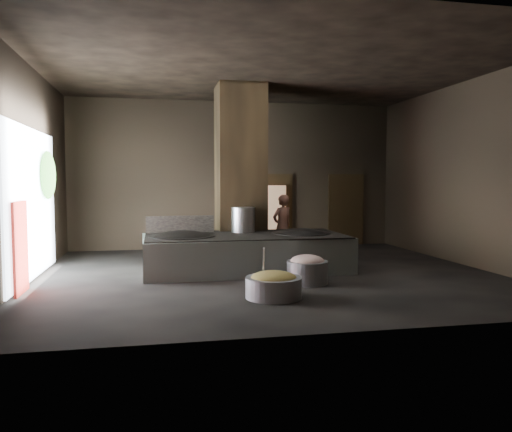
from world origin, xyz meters
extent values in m
cube|color=black|center=(0.00, 0.00, -0.05)|extent=(10.00, 9.00, 0.10)
cube|color=black|center=(0.00, 0.00, 4.55)|extent=(10.00, 9.00, 0.10)
cube|color=black|center=(0.00, 4.55, 2.25)|extent=(10.00, 0.10, 4.50)
cube|color=black|center=(0.00, -4.55, 2.25)|extent=(10.00, 0.10, 4.50)
cube|color=black|center=(-5.05, 0.00, 2.25)|extent=(0.10, 9.00, 4.50)
cube|color=black|center=(5.05, 0.00, 2.25)|extent=(0.10, 9.00, 4.50)
cube|color=black|center=(-0.30, 1.90, 2.25)|extent=(1.20, 1.20, 4.50)
cube|color=#AFC2B3|center=(-0.43, 0.49, 0.40)|extent=(4.69, 2.34, 0.81)
cube|color=black|center=(-0.43, 0.49, 0.82)|extent=(4.53, 2.18, 0.03)
ellipsoid|color=black|center=(-1.88, 0.44, 0.75)|extent=(1.46, 1.46, 0.40)
cylinder|color=black|center=(-1.88, 0.44, 0.82)|extent=(1.49, 1.49, 0.05)
ellipsoid|color=black|center=(0.92, 0.54, 0.75)|extent=(1.36, 1.36, 0.38)
cylinder|color=black|center=(0.92, 0.54, 0.82)|extent=(1.39, 1.39, 0.05)
cylinder|color=#B0B4B8|center=(-0.38, 1.04, 1.13)|extent=(0.56, 0.56, 0.60)
cube|color=black|center=(-1.88, 1.24, 1.03)|extent=(1.61, 0.10, 0.40)
imported|color=#9E6350|center=(0.90, 2.21, 0.85)|extent=(0.73, 0.64, 1.70)
cylinder|color=gray|center=(-0.41, -2.32, 0.18)|extent=(1.22, 1.22, 0.37)
ellipsoid|color=olive|center=(-0.41, -2.32, 0.35)|extent=(0.82, 0.82, 0.25)
cylinder|color=#B0B4B8|center=(-0.56, -2.17, 0.55)|extent=(0.10, 0.40, 0.71)
cylinder|color=gray|center=(0.54, -1.24, 0.23)|extent=(1.08, 1.08, 0.46)
ellipsoid|color=#B2746B|center=(0.54, -1.24, 0.45)|extent=(0.69, 0.69, 0.26)
cube|color=black|center=(1.20, 4.45, 1.10)|extent=(1.18, 0.08, 2.38)
cube|color=#8C6647|center=(1.16, 4.26, 1.05)|extent=(0.75, 0.04, 1.77)
cube|color=black|center=(3.60, 4.45, 1.10)|extent=(1.18, 0.08, 2.38)
cube|color=#8C6647|center=(3.76, 4.59, 1.05)|extent=(0.76, 0.04, 1.81)
cube|color=white|center=(-4.95, 0.20, 1.60)|extent=(0.04, 4.20, 3.10)
cube|color=maroon|center=(-4.88, -1.10, 0.85)|extent=(0.05, 0.90, 1.70)
ellipsoid|color=#194714|center=(-4.85, 1.30, 2.20)|extent=(0.28, 1.10, 1.10)
camera|label=1|loc=(-2.43, -10.81, 2.06)|focal=35.00mm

